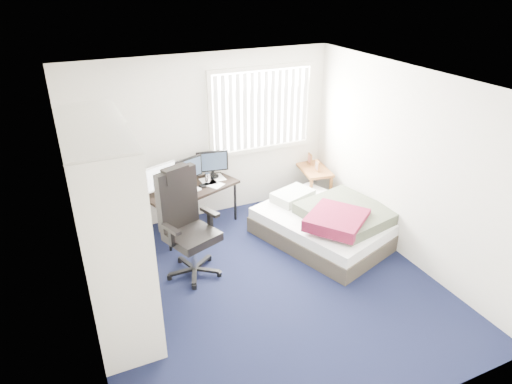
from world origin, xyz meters
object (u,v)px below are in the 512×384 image
object	(u,v)px
bed	(327,223)
desk	(190,185)
nightstand	(312,170)
office_chair	(188,234)

from	to	relation	value
bed	desk	bearing A→B (deg)	145.40
desk	bed	distance (m)	2.05
nightstand	bed	size ratio (longest dim) A/B	0.42
nightstand	bed	bearing A→B (deg)	-111.08
desk	office_chair	xyz separation A→B (m)	(-0.37, -1.04, -0.17)
office_chair	nightstand	distance (m)	2.74
desk	nightstand	bearing A→B (deg)	2.51
desk	nightstand	distance (m)	2.14
desk	bed	xyz separation A→B (m)	(1.65, -1.14, -0.45)
desk	bed	size ratio (longest dim) A/B	0.69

